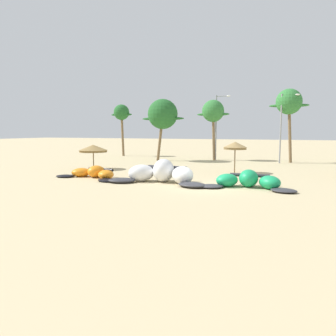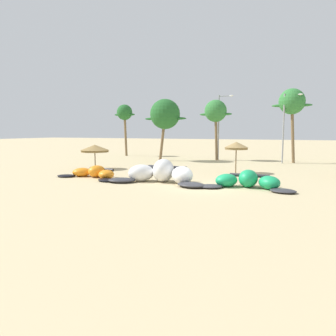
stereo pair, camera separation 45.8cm
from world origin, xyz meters
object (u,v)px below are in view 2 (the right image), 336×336
(kite_left_of_center, at_px, (247,181))
(palm_left_of_gap, at_px, (216,112))
(lamppost_west_center, at_px, (285,124))
(palm_leftmost, at_px, (125,114))
(beach_umbrella_near_van, at_px, (95,148))
(palm_left, at_px, (165,114))
(kite_left, at_px, (161,174))
(beach_umbrella_middle, at_px, (236,146))
(lamppost_west, at_px, (220,124))
(kite_far_left, at_px, (94,173))
(palm_center_left, at_px, (292,102))

(kite_left_of_center, bearing_deg, palm_left_of_gap, 110.55)
(palm_left_of_gap, distance_m, lamppost_west_center, 9.17)
(kite_left_of_center, distance_m, palm_leftmost, 32.77)
(beach_umbrella_near_van, height_order, lamppost_west_center, lamppost_west_center)
(palm_leftmost, bearing_deg, palm_left, -30.89)
(kite_left, distance_m, beach_umbrella_middle, 9.19)
(palm_leftmost, relative_size, palm_left_of_gap, 1.00)
(kite_left, distance_m, palm_left, 19.38)
(lamppost_west_center, bearing_deg, palm_leftmost, 172.07)
(kite_left, height_order, lamppost_west, lamppost_west)
(kite_far_left, height_order, lamppost_west, lamppost_west)
(lamppost_west_center, bearing_deg, kite_left_of_center, -93.51)
(palm_left_of_gap, bearing_deg, lamppost_west, 44.76)
(kite_far_left, height_order, beach_umbrella_middle, beach_umbrella_middle)
(palm_leftmost, bearing_deg, kite_left_of_center, -44.78)
(beach_umbrella_middle, bearing_deg, kite_left_of_center, -73.23)
(kite_far_left, height_order, kite_left_of_center, kite_left_of_center)
(beach_umbrella_near_van, bearing_deg, kite_left_of_center, -18.60)
(kite_far_left, bearing_deg, palm_left, 92.52)
(kite_left, height_order, kite_left_of_center, kite_left)
(beach_umbrella_middle, distance_m, lamppost_west_center, 12.16)
(palm_left, xyz_separation_m, lamppost_west, (6.33, 3.97, -1.16))
(kite_far_left, distance_m, beach_umbrella_middle, 13.20)
(palm_leftmost, bearing_deg, kite_left, -54.30)
(palm_leftmost, xyz_separation_m, palm_center_left, (24.63, -2.19, 0.76))
(kite_far_left, xyz_separation_m, palm_left_of_gap, (5.10, 20.48, 6.06))
(kite_left, distance_m, lamppost_west, 21.61)
(beach_umbrella_near_van, distance_m, palm_left, 12.57)
(kite_far_left, relative_size, palm_center_left, 0.72)
(palm_leftmost, relative_size, palm_left, 1.00)
(kite_left_of_center, xyz_separation_m, lamppost_west_center, (1.18, 19.33, 4.26))
(lamppost_west, bearing_deg, kite_far_left, -104.91)
(kite_far_left, bearing_deg, palm_leftmost, 113.98)
(palm_left, bearing_deg, beach_umbrella_near_van, -104.16)
(palm_left_of_gap, bearing_deg, palm_center_left, -0.77)
(kite_left, distance_m, palm_leftmost, 28.65)
(beach_umbrella_middle, xyz_separation_m, palm_left, (-11.19, 9.21, 3.49))
(palm_center_left, bearing_deg, palm_leftmost, 174.92)
(palm_left_of_gap, bearing_deg, kite_far_left, -103.98)
(beach_umbrella_near_van, relative_size, beach_umbrella_middle, 1.01)
(kite_left_of_center, xyz_separation_m, lamppost_west, (-7.25, 21.09, 4.42))
(lamppost_west, xyz_separation_m, lamppost_west_center, (8.43, -1.77, -0.16))
(lamppost_west, bearing_deg, beach_umbrella_near_van, -120.75)
(palm_left, xyz_separation_m, lamppost_west_center, (14.76, 2.20, -1.32))
(palm_left_of_gap, xyz_separation_m, palm_center_left, (9.51, -0.13, 0.91))
(palm_center_left, height_order, lamppost_west, palm_center_left)
(kite_left, distance_m, lamppost_west_center, 21.27)
(beach_umbrella_middle, bearing_deg, palm_left, 140.52)
(kite_far_left, bearing_deg, palm_center_left, 54.33)
(beach_umbrella_near_van, xyz_separation_m, beach_umbrella_middle, (14.11, 2.36, 0.43))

